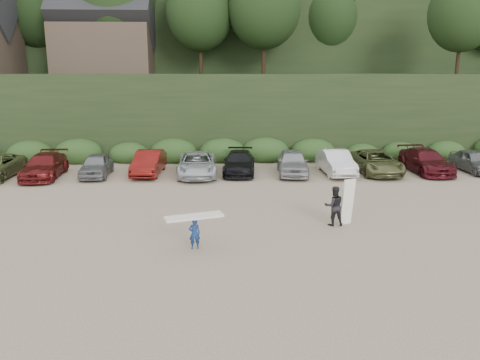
{
  "coord_description": "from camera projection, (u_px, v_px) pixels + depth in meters",
  "views": [
    {
      "loc": [
        -2.22,
        -18.09,
        6.25
      ],
      "look_at": [
        -1.34,
        3.0,
        1.3
      ],
      "focal_mm": 35.0,
      "sensor_mm": 36.0,
      "label": 1
    }
  ],
  "objects": [
    {
      "name": "child_surfer",
      "position": [
        194.0,
        226.0,
        16.63
      ],
      "size": [
        2.15,
        1.2,
        1.25
      ],
      "color": "navy",
      "rests_on": "ground"
    },
    {
      "name": "ground",
      "position": [
        276.0,
        227.0,
        19.11
      ],
      "size": [
        120.0,
        120.0,
        0.0
      ],
      "primitive_type": "plane",
      "color": "tan",
      "rests_on": "ground"
    },
    {
      "name": "hillside_backdrop",
      "position": [
        237.0,
        24.0,
        51.49
      ],
      "size": [
        90.0,
        41.5,
        28.0
      ],
      "color": "black",
      "rests_on": "ground"
    },
    {
      "name": "parked_cars",
      "position": [
        218.0,
        163.0,
        28.58
      ],
      "size": [
        39.68,
        5.7,
        1.53
      ],
      "color": "#B1B1B6",
      "rests_on": "ground"
    },
    {
      "name": "adult_surfer",
      "position": [
        335.0,
        205.0,
        19.21
      ],
      "size": [
        1.28,
        0.67,
        1.96
      ],
      "color": "black",
      "rests_on": "ground"
    }
  ]
}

